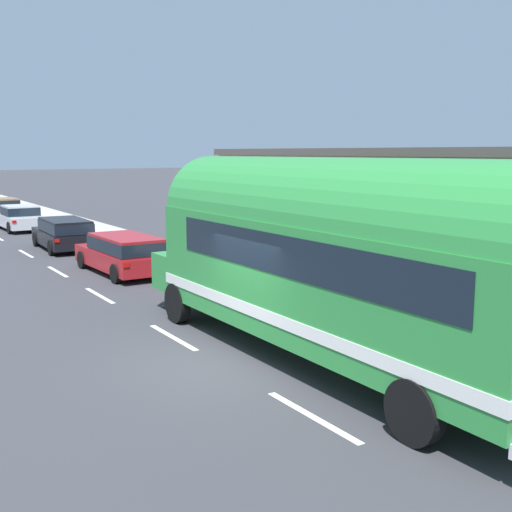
% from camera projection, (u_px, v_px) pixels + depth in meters
% --- Properties ---
extents(ground_plane, '(300.00, 300.00, 0.00)m').
position_uv_depth(ground_plane, '(222.00, 365.00, 12.90)').
color(ground_plane, '#38383D').
extents(lane_markings, '(3.78, 80.00, 0.01)m').
position_uv_depth(lane_markings, '(117.00, 261.00, 25.10)').
color(lane_markings, silver).
rests_on(lane_markings, ground).
extents(sidewalk_slab, '(2.58, 90.00, 0.15)m').
position_uv_depth(sidewalk_slab, '(207.00, 265.00, 23.85)').
color(sidewalk_slab, '#ADA89E').
rests_on(sidewalk_slab, ground).
extents(roadside_building, '(12.21, 16.57, 4.34)m').
position_uv_depth(roadside_building, '(482.00, 211.00, 22.42)').
color(roadside_building, gray).
rests_on(roadside_building, ground).
extents(painted_bus, '(2.63, 12.58, 4.12)m').
position_uv_depth(painted_bus, '(344.00, 254.00, 12.21)').
color(painted_bus, '#2D8C3D').
rests_on(painted_bus, ground).
extents(car_lead, '(2.02, 4.78, 1.37)m').
position_uv_depth(car_lead, '(124.00, 252.00, 22.42)').
color(car_lead, '#A5191E').
rests_on(car_lead, ground).
extents(car_second, '(2.05, 4.56, 1.37)m').
position_uv_depth(car_second, '(64.00, 232.00, 27.93)').
color(car_second, black).
rests_on(car_second, ground).
extents(car_third, '(2.00, 4.33, 1.37)m').
position_uv_depth(car_third, '(20.00, 217.00, 35.00)').
color(car_third, silver).
rests_on(car_third, ground).
extents(car_fourth, '(2.02, 4.51, 1.37)m').
position_uv_depth(car_fourth, '(2.00, 208.00, 40.26)').
color(car_fourth, olive).
rests_on(car_fourth, ground).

